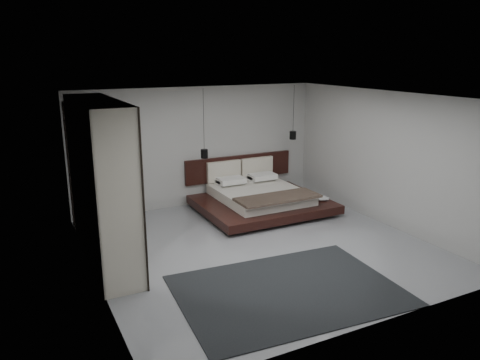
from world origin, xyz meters
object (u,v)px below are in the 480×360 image
wardrobe (101,184)px  rug (288,290)px  lattice_screen (72,169)px  bed (259,198)px  pendant_right (293,135)px  pendant_left (204,153)px

wardrobe → rug: 3.55m
lattice_screen → bed: 4.16m
lattice_screen → wardrobe: size_ratio=0.91×
lattice_screen → wardrobe: bearing=-81.9°
pendant_right → rug: bearing=-123.3°
pendant_right → wardrobe: bearing=-161.1°
lattice_screen → bed: lattice_screen is taller
bed → wardrobe: 4.10m
pendant_right → lattice_screen: bearing=179.0°
wardrobe → bed: bearing=18.2°
lattice_screen → pendant_left: 2.83m
lattice_screen → wardrobe: (0.25, -1.78, 0.10)m
bed → pendant_right: size_ratio=2.19×
pendant_right → wardrobe: size_ratio=0.46×
bed → pendant_right: bearing=21.3°
rug → lattice_screen: bearing=121.1°
pendant_right → pendant_left: bearing=-180.0°
pendant_right → wardrobe: 5.21m
bed → lattice_screen: bearing=172.2°
bed → rug: size_ratio=0.85×
lattice_screen → pendant_left: size_ratio=1.69×
pendant_left → wardrobe: (-2.58, -1.69, 0.04)m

